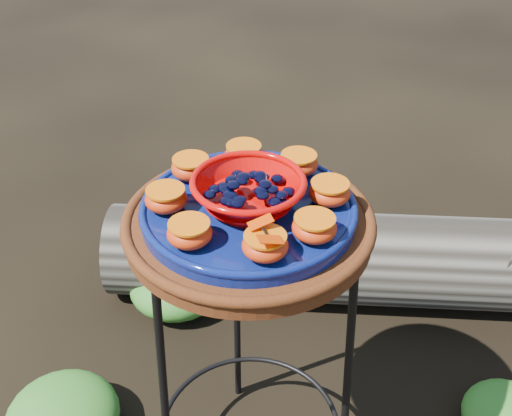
{
  "coord_description": "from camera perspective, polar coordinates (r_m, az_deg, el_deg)",
  "views": [
    {
      "loc": [
        -0.13,
        -0.9,
        1.39
      ],
      "look_at": [
        0.01,
        0.0,
        0.75
      ],
      "focal_mm": 45.0,
      "sensor_mm": 36.0,
      "label": 1
    }
  ],
  "objects": [
    {
      "name": "plant_stand",
      "position": [
        1.38,
        -0.55,
        -13.89
      ],
      "size": [
        0.44,
        0.44,
        0.7
      ],
      "primitive_type": null,
      "color": "black",
      "rests_on": "ground"
    },
    {
      "name": "terracotta_saucer",
      "position": [
        1.13,
        -0.66,
        -1.54
      ],
      "size": [
        0.44,
        0.44,
        0.04
      ],
      "primitive_type": "cylinder",
      "color": "#3D1505",
      "rests_on": "plant_stand"
    },
    {
      "name": "cobalt_plate",
      "position": [
        1.11,
        -0.67,
        -0.29
      ],
      "size": [
        0.37,
        0.37,
        0.02
      ],
      "primitive_type": "cylinder",
      "color": "#080846",
      "rests_on": "terracotta_saucer"
    },
    {
      "name": "red_bowl",
      "position": [
        1.09,
        -0.68,
        1.35
      ],
      "size": [
        0.19,
        0.19,
        0.05
      ],
      "primitive_type": null,
      "color": "#C10604",
      "rests_on": "cobalt_plate"
    },
    {
      "name": "glass_gems",
      "position": [
        1.07,
        -0.7,
        3.06
      ],
      "size": [
        0.15,
        0.15,
        0.02
      ],
      "primitive_type": null,
      "color": "black",
      "rests_on": "red_bowl"
    },
    {
      "name": "orange_half_0",
      "position": [
        0.98,
        0.82,
        -3.37
      ],
      "size": [
        0.07,
        0.07,
        0.04
      ],
      "primitive_type": "ellipsoid",
      "color": "#B32B00",
      "rests_on": "cobalt_plate"
    },
    {
      "name": "orange_half_1",
      "position": [
        1.02,
        5.21,
        -1.77
      ],
      "size": [
        0.07,
        0.07,
        0.04
      ],
      "primitive_type": "ellipsoid",
      "color": "#B32B00",
      "rests_on": "cobalt_plate"
    },
    {
      "name": "orange_half_2",
      "position": [
        1.11,
        6.55,
        1.37
      ],
      "size": [
        0.07,
        0.07,
        0.04
      ],
      "primitive_type": "ellipsoid",
      "color": "#B32B00",
      "rests_on": "cobalt_plate"
    },
    {
      "name": "orange_half_3",
      "position": [
        1.19,
        3.81,
        3.94
      ],
      "size": [
        0.07,
        0.07,
        0.04
      ],
      "primitive_type": "ellipsoid",
      "color": "#B32B00",
      "rests_on": "cobalt_plate"
    },
    {
      "name": "orange_half_4",
      "position": [
        1.21,
        -1.09,
        4.77
      ],
      "size": [
        0.07,
        0.07,
        0.04
      ],
      "primitive_type": "ellipsoid",
      "color": "#B32B00",
      "rests_on": "cobalt_plate"
    },
    {
      "name": "orange_half_5",
      "position": [
        1.18,
        -5.8,
        3.57
      ],
      "size": [
        0.07,
        0.07,
        0.04
      ],
      "primitive_type": "ellipsoid",
      "color": "#B32B00",
      "rests_on": "cobalt_plate"
    },
    {
      "name": "orange_half_6",
      "position": [
        1.1,
        -8.0,
        0.79
      ],
      "size": [
        0.07,
        0.07,
        0.04
      ],
      "primitive_type": "ellipsoid",
      "color": "#B32B00",
      "rests_on": "cobalt_plate"
    },
    {
      "name": "orange_half_7",
      "position": [
        1.01,
        -5.93,
        -2.25
      ],
      "size": [
        0.07,
        0.07,
        0.04
      ],
      "primitive_type": "ellipsoid",
      "color": "#B32B00",
      "rests_on": "cobalt_plate"
    },
    {
      "name": "butterfly",
      "position": [
        0.97,
        0.83,
        -2.11
      ],
      "size": [
        0.09,
        0.06,
        0.01
      ],
      "primitive_type": null,
      "rotation": [
        0.0,
        0.0,
        0.15
      ],
      "color": "#D33400",
      "rests_on": "orange_half_0"
    },
    {
      "name": "driftwood_log",
      "position": [
        1.99,
        8.73,
        -4.47
      ],
      "size": [
        1.55,
        0.72,
        0.28
      ],
      "primitive_type": null,
      "rotation": [
        0.0,
        0.0,
        -0.22
      ],
      "color": "black",
      "rests_on": "ground"
    },
    {
      "name": "foliage_left",
      "position": [
        1.72,
        -16.84,
        -17.24
      ],
      "size": [
        0.28,
        0.28,
        0.14
      ],
      "primitive_type": "ellipsoid",
      "color": "#2E701F",
      "rests_on": "ground"
    },
    {
      "name": "foliage_right",
      "position": [
        1.78,
        21.51,
        -16.82
      ],
      "size": [
        0.23,
        0.23,
        0.11
      ],
      "primitive_type": "ellipsoid",
      "color": "#2E701F",
      "rests_on": "ground"
    },
    {
      "name": "foliage_back",
      "position": [
        2.0,
        -7.08,
        -6.71
      ],
      "size": [
        0.29,
        0.29,
        0.14
      ],
      "primitive_type": "ellipsoid",
      "color": "#2E701F",
      "rests_on": "ground"
    }
  ]
}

